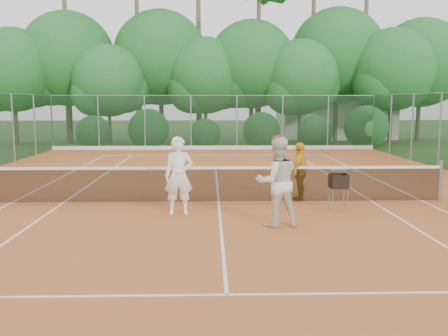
# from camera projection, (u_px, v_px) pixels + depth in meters

# --- Properties ---
(ground) EXTENTS (120.00, 120.00, 0.00)m
(ground) POSITION_uv_depth(u_px,v_px,m) (219.00, 203.00, 13.24)
(ground) COLOR #254A1A
(ground) RESTS_ON ground
(clay_court) EXTENTS (18.00, 36.00, 0.02)m
(clay_court) POSITION_uv_depth(u_px,v_px,m) (219.00, 203.00, 13.24)
(clay_court) COLOR #B75F2A
(clay_court) RESTS_ON ground
(club_building) EXTENTS (8.00, 5.00, 3.00)m
(club_building) POSITION_uv_depth(u_px,v_px,m) (334.00, 118.00, 37.07)
(club_building) COLOR beige
(club_building) RESTS_ON ground
(tennis_net) EXTENTS (11.97, 0.10, 1.10)m
(tennis_net) POSITION_uv_depth(u_px,v_px,m) (219.00, 183.00, 13.17)
(tennis_net) COLOR gray
(tennis_net) RESTS_ON clay_court
(player_white) EXTENTS (0.69, 0.47, 1.84)m
(player_white) POSITION_uv_depth(u_px,v_px,m) (179.00, 176.00, 11.75)
(player_white) COLOR white
(player_white) RESTS_ON clay_court
(player_center_grp) EXTENTS (1.06, 0.90, 1.95)m
(player_center_grp) POSITION_uv_depth(u_px,v_px,m) (277.00, 182.00, 10.61)
(player_center_grp) COLOR silver
(player_center_grp) RESTS_ON clay_court
(player_yellow) EXTENTS (0.78, 1.00, 1.58)m
(player_yellow) POSITION_uv_depth(u_px,v_px,m) (300.00, 171.00, 13.42)
(player_yellow) COLOR gold
(player_yellow) RESTS_ON clay_court
(ball_hopper) EXTENTS (0.40, 0.40, 0.92)m
(ball_hopper) POSITION_uv_depth(u_px,v_px,m) (339.00, 182.00, 12.04)
(ball_hopper) COLOR gray
(ball_hopper) RESTS_ON clay_court
(stray_ball_a) EXTENTS (0.07, 0.07, 0.07)m
(stray_ball_a) POSITION_uv_depth(u_px,v_px,m) (126.00, 161.00, 22.02)
(stray_ball_a) COLOR #ACC82E
(stray_ball_a) RESTS_ON clay_court
(stray_ball_b) EXTENTS (0.07, 0.07, 0.07)m
(stray_ball_b) POSITION_uv_depth(u_px,v_px,m) (172.00, 159.00, 22.92)
(stray_ball_b) COLOR #D1DD33
(stray_ball_b) RESTS_ON clay_court
(stray_ball_c) EXTENTS (0.07, 0.07, 0.07)m
(stray_ball_c) POSITION_uv_depth(u_px,v_px,m) (244.00, 161.00, 22.05)
(stray_ball_c) COLOR gold
(stray_ball_c) RESTS_ON clay_court
(court_markings) EXTENTS (11.03, 23.83, 0.01)m
(court_markings) POSITION_uv_depth(u_px,v_px,m) (219.00, 202.00, 13.24)
(court_markings) COLOR white
(court_markings) RESTS_ON clay_court
(fence_back) EXTENTS (18.07, 0.07, 3.00)m
(fence_back) POSITION_uv_depth(u_px,v_px,m) (214.00, 122.00, 27.90)
(fence_back) COLOR #19381E
(fence_back) RESTS_ON clay_court
(tropical_treeline) EXTENTS (32.10, 8.49, 15.03)m
(tropical_treeline) POSITION_uv_depth(u_px,v_px,m) (235.00, 64.00, 32.64)
(tropical_treeline) COLOR brown
(tropical_treeline) RESTS_ON ground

